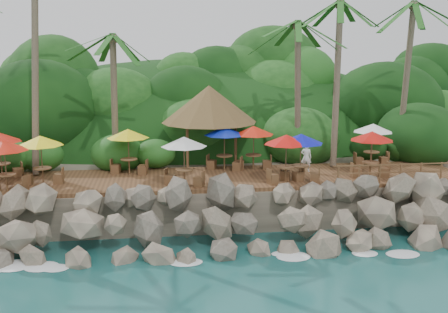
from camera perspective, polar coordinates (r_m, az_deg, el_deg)
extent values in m
plane|color=#19514F|center=(23.26, 1.85, -11.26)|extent=(140.00, 140.00, 0.00)
cube|color=gray|center=(38.15, -1.84, -0.42)|extent=(32.00, 25.20, 2.10)
ellipsoid|color=#143811|center=(45.68, -2.69, 0.26)|extent=(44.80, 28.00, 15.40)
cube|color=brown|center=(28.20, 0.00, -2.39)|extent=(26.00, 5.00, 0.20)
ellipsoid|color=white|center=(23.95, -20.52, -11.26)|extent=(1.20, 0.80, 0.06)
ellipsoid|color=white|center=(23.43, -13.23, -11.32)|extent=(1.20, 0.80, 0.06)
ellipsoid|color=white|center=(23.28, -5.73, -11.21)|extent=(1.20, 0.80, 0.06)
ellipsoid|color=white|center=(23.52, 1.73, -10.91)|extent=(1.20, 0.80, 0.06)
ellipsoid|color=white|center=(24.13, 8.91, -10.45)|extent=(1.20, 0.80, 0.06)
ellipsoid|color=white|center=(25.09, 15.62, -9.87)|extent=(1.20, 0.80, 0.06)
ellipsoid|color=white|center=(26.35, 21.73, -9.23)|extent=(1.20, 0.80, 0.06)
cylinder|color=brown|center=(30.28, -19.82, 10.93)|extent=(0.88, 2.33, 13.34)
cylinder|color=brown|center=(30.38, -11.81, 5.72)|extent=(0.64, 0.69, 7.46)
ellipsoid|color=#23601E|center=(30.24, -12.11, 12.76)|extent=(6.00, 6.00, 2.40)
cylinder|color=brown|center=(31.23, 8.01, 6.71)|extent=(0.88, 1.10, 8.22)
ellipsoid|color=#23601E|center=(31.15, 8.23, 14.26)|extent=(6.00, 6.00, 2.40)
cylinder|color=brown|center=(30.93, 12.14, 7.59)|extent=(0.79, 1.35, 9.35)
ellipsoid|color=#23601E|center=(30.96, 12.52, 16.26)|extent=(6.00, 6.00, 2.40)
cylinder|color=brown|center=(33.75, 19.13, 7.53)|extent=(0.38, 0.99, 9.36)
ellipsoid|color=#23601E|center=(33.79, 19.68, 15.46)|extent=(6.00, 6.00, 2.40)
cylinder|color=brown|center=(30.20, -4.00, 1.05)|extent=(0.16, 0.16, 2.40)
cylinder|color=brown|center=(30.47, 1.27, 1.18)|extent=(0.16, 0.16, 2.40)
cylinder|color=brown|center=(32.95, -4.26, 1.95)|extent=(0.16, 0.16, 2.40)
cylinder|color=brown|center=(33.20, 0.57, 2.06)|extent=(0.16, 0.16, 2.40)
cone|color=brown|center=(31.35, -1.63, 5.72)|extent=(5.70, 5.70, 2.20)
cylinder|color=brown|center=(29.95, -22.95, -1.50)|extent=(0.09, 0.09, 0.81)
cylinder|color=brown|center=(29.87, -23.01, -0.73)|extent=(0.92, 0.92, 0.05)
cylinder|color=brown|center=(29.79, -23.07, -0.01)|extent=(0.05, 0.05, 2.40)
cube|color=brown|center=(30.08, -21.49, -1.63)|extent=(0.60, 0.60, 0.50)
cylinder|color=brown|center=(29.66, 0.04, -0.68)|extent=(0.09, 0.09, 0.81)
cylinder|color=brown|center=(29.57, 0.04, 0.10)|extent=(0.92, 0.92, 0.05)
cylinder|color=brown|center=(29.50, 0.04, 0.83)|extent=(0.05, 0.05, 2.40)
cone|color=#0C1FA2|center=(29.32, 0.04, 2.82)|extent=(2.29, 2.29, 0.49)
cube|color=brown|center=(29.93, -1.35, -0.87)|extent=(0.61, 0.61, 0.50)
cube|color=brown|center=(29.48, 1.46, -1.07)|extent=(0.61, 0.61, 0.50)
cylinder|color=brown|center=(29.85, 3.20, -0.62)|extent=(0.09, 0.09, 0.81)
cylinder|color=brown|center=(29.77, 3.21, 0.16)|extent=(0.92, 0.92, 0.05)
cylinder|color=brown|center=(29.69, 3.22, 0.88)|extent=(0.05, 0.05, 2.40)
cone|color=red|center=(29.51, 3.24, 2.86)|extent=(2.29, 2.29, 0.49)
cube|color=brown|center=(29.86, 1.73, -0.90)|extent=(0.52, 0.52, 0.50)
cube|color=brown|center=(29.93, 4.66, -0.91)|extent=(0.52, 0.52, 0.50)
cylinder|color=brown|center=(27.42, 8.24, -1.84)|extent=(0.09, 0.09, 0.81)
cylinder|color=brown|center=(27.33, 8.27, -0.99)|extent=(0.92, 0.92, 0.05)
cylinder|color=brown|center=(27.25, 8.29, -0.21)|extent=(0.05, 0.05, 2.40)
cone|color=#0D12B0|center=(27.05, 8.36, 1.94)|extent=(2.29, 2.29, 0.49)
cube|color=brown|center=(27.52, 6.65, -2.07)|extent=(0.59, 0.59, 0.50)
cube|color=brown|center=(27.41, 9.83, -2.22)|extent=(0.59, 0.59, 0.50)
cylinder|color=brown|center=(27.08, 6.70, -1.97)|extent=(0.09, 0.09, 0.81)
cylinder|color=brown|center=(26.99, 6.72, -1.11)|extent=(0.92, 0.92, 0.05)
cylinder|color=brown|center=(26.90, 6.74, -0.32)|extent=(0.05, 0.05, 2.40)
cone|color=red|center=(26.71, 6.79, 1.85)|extent=(2.29, 2.29, 0.49)
cube|color=brown|center=(26.72, 5.31, -2.46)|extent=(0.58, 0.58, 0.50)
cube|color=brown|center=(27.53, 8.03, -2.11)|extent=(0.58, 0.58, 0.50)
cylinder|color=brown|center=(31.89, 15.68, -0.25)|extent=(0.09, 0.09, 0.81)
cylinder|color=brown|center=(31.80, 15.72, 0.48)|extent=(0.92, 0.92, 0.05)
cylinder|color=brown|center=(31.74, 15.76, 1.16)|extent=(0.05, 0.05, 2.40)
cone|color=white|center=(31.57, 15.87, 3.01)|extent=(2.29, 2.29, 0.49)
cube|color=brown|center=(31.64, 14.38, -0.55)|extent=(0.46, 0.46, 0.50)
cube|color=brown|center=(32.21, 16.93, -0.48)|extent=(0.46, 0.46, 0.50)
cylinder|color=brown|center=(27.34, -22.49, -2.67)|extent=(0.09, 0.09, 0.81)
cylinder|color=brown|center=(27.25, -22.56, -1.82)|extent=(0.92, 0.92, 0.05)
cylinder|color=brown|center=(27.17, -22.62, -1.04)|extent=(0.05, 0.05, 2.40)
cone|color=red|center=(26.97, -22.79, 1.11)|extent=(2.29, 2.29, 0.49)
cube|color=brown|center=(26.95, -21.14, -3.10)|extent=(0.59, 0.59, 0.50)
cylinder|color=brown|center=(29.18, -10.25, -1.08)|extent=(0.09, 0.09, 0.81)
cylinder|color=brown|center=(29.09, -10.27, -0.28)|extent=(0.92, 0.92, 0.05)
cylinder|color=brown|center=(29.02, -10.30, 0.45)|extent=(0.05, 0.05, 2.40)
cone|color=yellow|center=(28.84, -10.38, 2.47)|extent=(2.29, 2.29, 0.49)
cube|color=brown|center=(29.44, -11.66, -1.33)|extent=(0.55, 0.55, 0.50)
cube|color=brown|center=(29.00, -8.79, -1.42)|extent=(0.55, 0.55, 0.50)
cylinder|color=brown|center=(28.13, -19.06, -2.03)|extent=(0.09, 0.09, 0.81)
cylinder|color=brown|center=(28.04, -19.11, -1.20)|extent=(0.92, 0.92, 0.05)
cylinder|color=brown|center=(27.96, -19.16, -0.44)|extent=(0.05, 0.05, 2.40)
cone|color=yellow|center=(27.77, -19.31, 1.65)|extent=(2.29, 2.29, 0.49)
cube|color=brown|center=(28.34, -20.54, -2.35)|extent=(0.46, 0.46, 0.50)
cube|color=brown|center=(28.01, -17.51, -2.30)|extent=(0.46, 0.46, 0.50)
cylinder|color=brown|center=(26.36, -4.31, -2.30)|extent=(0.09, 0.09, 0.81)
cylinder|color=brown|center=(26.26, -4.32, -1.43)|extent=(0.92, 0.92, 0.05)
cylinder|color=brown|center=(26.17, -4.33, -0.61)|extent=(0.05, 0.05, 2.40)
cone|color=silver|center=(25.97, -4.37, 1.62)|extent=(2.29, 2.29, 0.49)
cube|color=brown|center=(26.66, -5.84, -2.51)|extent=(0.60, 0.60, 0.50)
cube|color=brown|center=(26.15, -2.73, -2.74)|extent=(0.60, 0.60, 0.50)
cylinder|color=brown|center=(29.00, 15.56, -1.41)|extent=(0.09, 0.09, 0.81)
cylinder|color=brown|center=(28.92, 15.61, -0.61)|extent=(0.92, 0.92, 0.05)
cylinder|color=brown|center=(28.84, 15.65, 0.13)|extent=(0.05, 0.05, 2.40)
cone|color=red|center=(28.66, 15.76, 2.16)|extent=(2.29, 2.29, 0.49)
cube|color=brown|center=(28.78, 14.12, -1.74)|extent=(0.48, 0.48, 0.50)
cube|color=brown|center=(29.31, 16.95, -1.66)|extent=(0.48, 0.48, 0.50)
cylinder|color=brown|center=(27.07, 12.29, -1.96)|extent=(0.10, 0.10, 1.00)
cylinder|color=brown|center=(27.45, 14.46, -1.87)|extent=(0.10, 0.10, 1.00)
cylinder|color=brown|center=(27.87, 16.56, -1.79)|extent=(0.10, 0.10, 1.00)
cylinder|color=brown|center=(28.32, 18.61, -1.70)|extent=(0.10, 0.10, 1.00)
cylinder|color=brown|center=(28.81, 20.58, -1.62)|extent=(0.10, 0.10, 1.00)
cylinder|color=brown|center=(29.34, 22.49, -1.54)|extent=(0.10, 0.10, 1.00)
cube|color=brown|center=(28.23, 18.67, -0.82)|extent=(7.20, 0.06, 0.06)
cube|color=brown|center=(28.31, 18.61, -1.61)|extent=(7.20, 0.06, 0.06)
imported|color=white|center=(29.53, 8.91, -0.08)|extent=(0.69, 0.58, 1.62)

